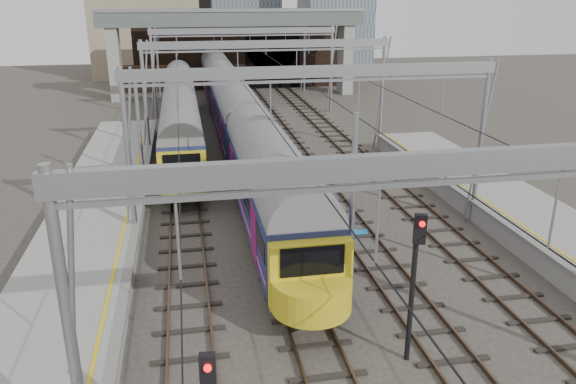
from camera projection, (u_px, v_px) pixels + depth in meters
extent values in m
plane|color=#38332D|center=(365.00, 323.00, 19.45)|extent=(160.00, 160.00, 0.00)
cube|color=gray|center=(67.00, 301.00, 19.81)|extent=(4.20, 55.00, 1.10)
cube|color=slate|center=(126.00, 283.00, 19.99)|extent=(0.35, 55.00, 0.12)
cube|color=gold|center=(111.00, 283.00, 19.89)|extent=(0.12, 55.00, 0.01)
cube|color=#4C3828|center=(171.00, 191.00, 32.14)|extent=(0.08, 80.00, 0.16)
cube|color=#4C3828|center=(197.00, 190.00, 32.39)|extent=(0.08, 80.00, 0.16)
cube|color=black|center=(184.00, 192.00, 32.29)|extent=(2.40, 80.00, 0.14)
cube|color=#4C3828|center=(241.00, 187.00, 32.84)|extent=(0.08, 80.00, 0.16)
cube|color=#4C3828|center=(265.00, 185.00, 33.09)|extent=(0.08, 80.00, 0.16)
cube|color=black|center=(253.00, 187.00, 32.99)|extent=(2.40, 80.00, 0.14)
cube|color=#4C3828|center=(308.00, 183.00, 33.53)|extent=(0.08, 80.00, 0.16)
cube|color=#4C3828|center=(331.00, 182.00, 33.78)|extent=(0.08, 80.00, 0.16)
cube|color=black|center=(319.00, 183.00, 33.68)|extent=(2.40, 80.00, 0.14)
cube|color=#4C3828|center=(371.00, 179.00, 34.23)|extent=(0.08, 80.00, 0.16)
cube|color=#4C3828|center=(394.00, 178.00, 34.48)|extent=(0.08, 80.00, 0.16)
cube|color=black|center=(383.00, 180.00, 34.38)|extent=(2.40, 80.00, 0.14)
cylinder|color=gray|center=(73.00, 357.00, 11.13)|extent=(0.24, 0.24, 8.00)
cube|color=gray|center=(475.00, 161.00, 11.35)|extent=(16.80, 0.28, 0.50)
cylinder|color=gray|center=(129.00, 161.00, 24.09)|extent=(0.24, 0.24, 8.00)
cylinder|color=gray|center=(481.00, 143.00, 26.94)|extent=(0.24, 0.24, 8.00)
cube|color=gray|center=(316.00, 71.00, 24.31)|extent=(16.80, 0.28, 0.50)
cylinder|color=gray|center=(145.00, 102.00, 37.05)|extent=(0.24, 0.24, 8.00)
cylinder|color=gray|center=(382.00, 94.00, 39.91)|extent=(0.24, 0.24, 8.00)
cube|color=gray|center=(267.00, 44.00, 37.27)|extent=(16.80, 0.28, 0.50)
cylinder|color=gray|center=(153.00, 74.00, 50.02)|extent=(0.24, 0.24, 8.00)
cylinder|color=gray|center=(331.00, 69.00, 52.87)|extent=(0.24, 0.24, 8.00)
cube|color=gray|center=(244.00, 31.00, 50.24)|extent=(16.80, 0.28, 0.50)
cylinder|color=gray|center=(158.00, 59.00, 61.13)|extent=(0.24, 0.24, 8.00)
cylinder|color=gray|center=(304.00, 56.00, 63.98)|extent=(0.24, 0.24, 8.00)
cube|color=gray|center=(232.00, 24.00, 61.35)|extent=(16.80, 0.28, 0.50)
cube|color=black|center=(178.00, 97.00, 30.45)|extent=(0.03, 80.00, 0.03)
cube|color=black|center=(251.00, 94.00, 31.15)|extent=(0.03, 80.00, 0.03)
cube|color=black|center=(321.00, 92.00, 31.84)|extent=(0.03, 80.00, 0.03)
cube|color=black|center=(388.00, 90.00, 32.54)|extent=(0.03, 80.00, 0.03)
cube|color=black|center=(246.00, 49.00, 66.44)|extent=(26.00, 2.00, 9.00)
cube|color=black|center=(273.00, 66.00, 66.65)|extent=(6.50, 0.10, 5.20)
cylinder|color=black|center=(273.00, 44.00, 65.78)|extent=(6.50, 0.10, 6.50)
cube|color=black|center=(144.00, 79.00, 64.43)|extent=(6.00, 1.50, 3.00)
cube|color=gray|center=(115.00, 61.00, 58.49)|extent=(1.20, 2.50, 8.20)
cube|color=gray|center=(346.00, 56.00, 62.84)|extent=(1.20, 2.50, 8.20)
cube|color=#556057|center=(233.00, 19.00, 59.30)|extent=(28.00, 3.00, 1.40)
cube|color=gray|center=(233.00, 10.00, 58.99)|extent=(28.00, 3.00, 0.30)
cube|color=gray|center=(201.00, 5.00, 90.16)|extent=(18.00, 14.00, 18.00)
cube|color=black|center=(228.00, 119.00, 49.15)|extent=(2.20, 65.17, 0.70)
cube|color=#161B4D|center=(227.00, 98.00, 48.52)|extent=(2.80, 65.17, 2.50)
cylinder|color=slate|center=(226.00, 83.00, 48.10)|extent=(2.74, 64.67, 2.74)
cube|color=black|center=(227.00, 93.00, 48.38)|extent=(2.82, 63.97, 0.75)
cube|color=#D44292|center=(227.00, 106.00, 48.75)|extent=(2.82, 64.17, 0.12)
cube|color=gold|center=(311.00, 275.00, 18.24)|extent=(2.74, 0.60, 2.30)
cube|color=black|center=(312.00, 261.00, 17.88)|extent=(2.10, 0.08, 1.00)
cube|color=black|center=(182.00, 136.00, 43.52)|extent=(2.01, 29.60, 0.70)
cube|color=#161B4D|center=(180.00, 113.00, 42.92)|extent=(2.56, 29.60, 2.28)
cylinder|color=slate|center=(179.00, 98.00, 42.54)|extent=(2.50, 29.10, 2.50)
cube|color=black|center=(180.00, 108.00, 42.80)|extent=(2.58, 28.40, 0.68)
cube|color=#D44292|center=(181.00, 121.00, 43.14)|extent=(2.58, 28.60, 0.11)
cube|color=gold|center=(183.00, 172.00, 29.11)|extent=(2.50, 0.60, 2.08)
cube|color=black|center=(182.00, 163.00, 28.77)|extent=(1.92, 0.08, 0.91)
cube|color=black|center=(208.00, 372.00, 10.69)|extent=(0.33, 0.21, 0.80)
sphere|color=red|center=(208.00, 368.00, 10.52)|extent=(0.16, 0.16, 0.16)
cylinder|color=black|center=(412.00, 291.00, 16.76)|extent=(0.16, 0.16, 4.80)
cube|color=black|center=(420.00, 229.00, 15.88)|extent=(0.39, 0.27, 0.90)
sphere|color=red|center=(422.00, 224.00, 15.71)|extent=(0.18, 0.18, 0.18)
cube|color=#1977C0|center=(267.00, 259.00, 24.00)|extent=(0.98, 0.87, 0.10)
cube|color=#1977C0|center=(259.00, 216.00, 28.70)|extent=(0.98, 0.83, 0.10)
cube|color=#1977C0|center=(359.00, 232.00, 26.73)|extent=(0.86, 0.67, 0.09)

